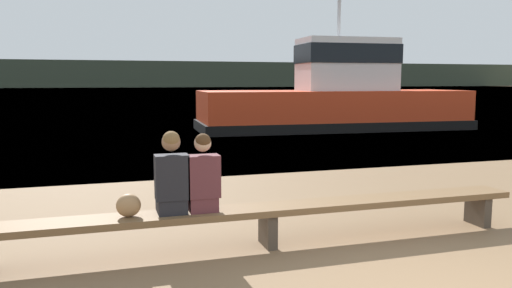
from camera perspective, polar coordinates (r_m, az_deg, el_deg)
water_surface at (r=129.93m, az=-15.77°, el=6.18°), size 240.00×240.00×0.00m
far_shoreline at (r=144.67m, az=-15.96°, el=7.68°), size 600.00×12.00×7.17m
bench_main at (r=6.00m, az=1.36°, el=-7.91°), size 6.68×0.46×0.49m
person_left at (r=5.65m, az=-9.63°, el=-3.78°), size 0.37×0.40×0.94m
person_right at (r=5.71m, az=-6.11°, el=-3.90°), size 0.37×0.39×0.90m
shopping_bag at (r=5.67m, az=-14.36°, el=-6.81°), size 0.27×0.18×0.26m
tugboat_red at (r=20.51m, az=9.18°, el=4.89°), size 11.11×4.03×6.47m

